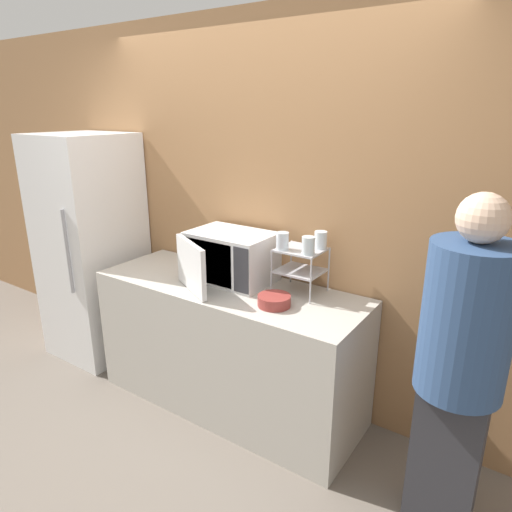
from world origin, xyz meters
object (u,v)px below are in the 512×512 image
object	(u,v)px
dish_rack	(301,261)
glass_front_right	(308,246)
refrigerator	(92,248)
microwave	(229,257)
glass_front_left	(283,241)
person	(461,356)
glass_back_right	(321,240)
bowl	(274,301)

from	to	relation	value
dish_rack	glass_front_right	world-z (taller)	glass_front_right
refrigerator	microwave	bearing A→B (deg)	3.76
glass_front_left	person	xyz separation A→B (m)	(1.10, -0.26, -0.30)
glass_back_right	refrigerator	bearing A→B (deg)	-172.78
glass_front_left	dish_rack	bearing A→B (deg)	39.58
dish_rack	microwave	bearing A→B (deg)	-170.95
microwave	glass_front_right	size ratio (longest dim) A/B	5.65
person	refrigerator	bearing A→B (deg)	176.63
person	refrigerator	world-z (taller)	refrigerator
microwave	glass_front_left	distance (m)	0.44
person	refrigerator	xyz separation A→B (m)	(-2.86, 0.17, -0.03)
microwave	glass_back_right	size ratio (longest dim) A/B	5.65
microwave	refrigerator	size ratio (longest dim) A/B	0.33
bowl	person	xyz separation A→B (m)	(1.04, -0.07, 0.01)
microwave	glass_front_left	world-z (taller)	glass_front_left
bowl	glass_front_right	bearing A→B (deg)	60.43
bowl	glass_front_left	bearing A→B (deg)	108.62
person	glass_front_left	bearing A→B (deg)	166.63
dish_rack	glass_front_right	size ratio (longest dim) A/B	2.69
glass_front_left	bowl	bearing A→B (deg)	-71.38
glass_front_right	person	size ratio (longest dim) A/B	0.06
microwave	person	bearing A→B (deg)	-9.67
dish_rack	glass_back_right	size ratio (longest dim) A/B	2.69
microwave	dish_rack	distance (m)	0.50
glass_back_right	refrigerator	size ratio (longest dim) A/B	0.06
glass_front_left	glass_back_right	xyz separation A→B (m)	(0.18, 0.15, 0.00)
dish_rack	glass_front_left	bearing A→B (deg)	-140.42
glass_front_right	person	distance (m)	1.01
glass_front_right	bowl	xyz separation A→B (m)	(-0.11, -0.19, -0.31)
glass_front_left	refrigerator	size ratio (longest dim) A/B	0.06
bowl	refrigerator	world-z (taller)	refrigerator
refrigerator	bowl	bearing A→B (deg)	-3.06
glass_front_left	refrigerator	world-z (taller)	refrigerator
glass_front_right	microwave	bearing A→B (deg)	-179.22
glass_front_right	refrigerator	xyz separation A→B (m)	(-1.93, -0.10, -0.32)
dish_rack	glass_front_left	size ratio (longest dim) A/B	2.69
glass_back_right	person	distance (m)	1.05
bowl	glass_back_right	bearing A→B (deg)	71.31
person	refrigerator	size ratio (longest dim) A/B	0.92
microwave	bowl	xyz separation A→B (m)	(0.47, -0.19, -0.13)
glass_front_left	bowl	size ratio (longest dim) A/B	0.54
glass_back_right	bowl	size ratio (longest dim) A/B	0.54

